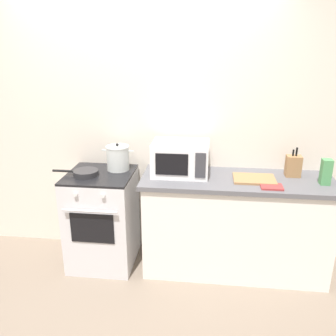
% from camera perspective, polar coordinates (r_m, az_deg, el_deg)
% --- Properties ---
extents(ground_plane, '(10.00, 10.00, 0.00)m').
position_cam_1_polar(ground_plane, '(3.17, -6.80, -20.91)').
color(ground_plane, '#7A6B5B').
extents(back_wall, '(4.40, 0.10, 2.50)m').
position_cam_1_polar(back_wall, '(3.42, 1.03, 5.98)').
color(back_wall, silver).
rests_on(back_wall, ground_plane).
extents(lower_cabinet_right, '(1.64, 0.56, 0.88)m').
position_cam_1_polar(lower_cabinet_right, '(3.37, 10.66, -9.31)').
color(lower_cabinet_right, white).
rests_on(lower_cabinet_right, ground_plane).
extents(countertop_right, '(1.70, 0.60, 0.04)m').
position_cam_1_polar(countertop_right, '(3.18, 11.17, -2.01)').
color(countertop_right, '#59595E').
rests_on(countertop_right, lower_cabinet_right).
extents(stove, '(0.60, 0.64, 0.92)m').
position_cam_1_polar(stove, '(3.48, -10.51, -8.03)').
color(stove, silver).
rests_on(stove, ground_plane).
extents(stock_pot, '(0.30, 0.22, 0.26)m').
position_cam_1_polar(stock_pot, '(3.34, -8.10, 1.63)').
color(stock_pot, silver).
rests_on(stock_pot, stove).
extents(frying_pan, '(0.42, 0.22, 0.05)m').
position_cam_1_polar(frying_pan, '(3.27, -13.23, -0.77)').
color(frying_pan, '#28282B').
rests_on(frying_pan, stove).
extents(microwave, '(0.50, 0.37, 0.30)m').
position_cam_1_polar(microwave, '(3.18, 2.02, 1.58)').
color(microwave, white).
rests_on(microwave, countertop_right).
extents(cutting_board, '(0.36, 0.26, 0.02)m').
position_cam_1_polar(cutting_board, '(3.17, 13.74, -1.72)').
color(cutting_board, '#997047').
rests_on(cutting_board, countertop_right).
extents(knife_block, '(0.13, 0.10, 0.27)m').
position_cam_1_polar(knife_block, '(3.33, 19.56, 0.32)').
color(knife_block, '#997047').
rests_on(knife_block, countertop_right).
extents(pasta_box, '(0.08, 0.08, 0.22)m').
position_cam_1_polar(pasta_box, '(3.24, 24.12, -0.59)').
color(pasta_box, '#4C9356').
rests_on(pasta_box, countertop_right).
extents(oven_mitt, '(0.18, 0.14, 0.02)m').
position_cam_1_polar(oven_mitt, '(3.04, 16.37, -2.91)').
color(oven_mitt, '#993333').
rests_on(oven_mitt, countertop_right).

